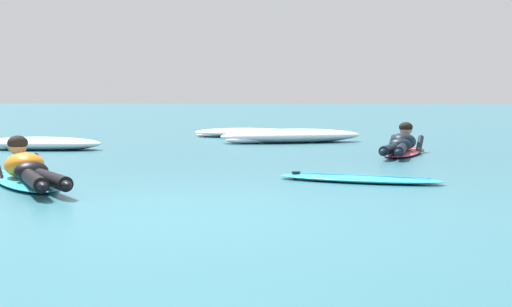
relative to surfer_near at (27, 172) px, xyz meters
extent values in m
plane|color=#2D6B7A|center=(1.94, 8.23, -0.14)|extent=(120.00, 120.00, 0.00)
ellipsoid|color=#2DB2D1|center=(-0.06, 0.10, -0.10)|extent=(1.57, 2.08, 0.07)
ellipsoid|color=#2DB2D1|center=(-0.59, 0.96, -0.09)|extent=(0.27, 0.27, 0.06)
ellipsoid|color=orange|center=(-0.09, 0.14, 0.06)|extent=(0.70, 0.78, 0.35)
ellipsoid|color=black|center=(0.12, -0.19, 0.03)|extent=(0.44, 0.42, 0.20)
cylinder|color=black|center=(0.37, -0.75, 0.00)|extent=(0.56, 0.87, 0.14)
ellipsoid|color=black|center=(0.59, -1.15, 0.00)|extent=(0.20, 0.24, 0.08)
cylinder|color=black|center=(0.51, -0.67, 0.00)|extent=(0.64, 0.83, 0.14)
ellipsoid|color=black|center=(0.77, -1.04, 0.00)|extent=(0.20, 0.24, 0.08)
cylinder|color=black|center=(-0.09, 0.56, -0.02)|extent=(0.37, 0.52, 0.33)
sphere|color=tan|center=(-0.27, 0.86, -0.12)|extent=(0.09, 0.09, 0.09)
sphere|color=tan|center=(-0.30, 0.48, 0.24)|extent=(0.21, 0.21, 0.21)
ellipsoid|color=black|center=(-0.29, 0.46, 0.27)|extent=(0.29, 0.29, 0.16)
ellipsoid|color=#E54C66|center=(4.15, 4.73, -0.10)|extent=(0.90, 2.11, 0.07)
ellipsoid|color=#E54C66|center=(4.33, 5.69, -0.09)|extent=(0.22, 0.23, 0.06)
ellipsoid|color=black|center=(4.16, 4.78, 0.06)|extent=(0.51, 0.68, 0.34)
ellipsoid|color=black|center=(4.09, 4.42, 0.03)|extent=(0.39, 0.34, 0.20)
cylinder|color=black|center=(3.89, 3.86, 0.00)|extent=(0.36, 0.89, 0.14)
ellipsoid|color=black|center=(3.79, 3.43, 0.00)|extent=(0.14, 0.24, 0.08)
cylinder|color=black|center=(4.05, 3.83, 0.00)|extent=(0.26, 0.89, 0.14)
ellipsoid|color=black|center=(3.99, 3.39, 0.00)|extent=(0.14, 0.24, 0.08)
cylinder|color=black|center=(4.01, 5.16, -0.02)|extent=(0.19, 0.55, 0.32)
sphere|color=tan|center=(4.08, 5.51, -0.12)|extent=(0.09, 0.09, 0.09)
cylinder|color=black|center=(4.43, 5.05, -0.02)|extent=(0.19, 0.55, 0.32)
sphere|color=tan|center=(4.50, 5.39, -0.12)|extent=(0.09, 0.09, 0.09)
sphere|color=tan|center=(4.23, 5.14, 0.24)|extent=(0.21, 0.21, 0.21)
ellipsoid|color=black|center=(4.22, 5.12, 0.27)|extent=(0.25, 0.24, 0.16)
ellipsoid|color=#2DB2D1|center=(3.39, 0.72, -0.10)|extent=(1.87, 1.03, 0.07)
cube|color=#1E9EDB|center=(3.39, 0.72, -0.07)|extent=(1.47, 0.49, 0.01)
cone|color=black|center=(2.70, 0.94, -0.13)|extent=(0.13, 0.13, 0.16)
ellipsoid|color=white|center=(1.16, 9.59, -0.04)|extent=(2.39, 1.27, 0.19)
ellipsoid|color=white|center=(1.75, 9.73, -0.07)|extent=(0.84, 0.58, 0.13)
ellipsoid|color=white|center=(0.46, 9.51, -0.09)|extent=(0.87, 0.62, 0.11)
ellipsoid|color=white|center=(-1.84, 5.16, -0.03)|extent=(2.12, 0.84, 0.22)
ellipsoid|color=white|center=(-1.31, 5.28, -0.06)|extent=(0.85, 0.63, 0.15)
ellipsoid|color=white|center=(-2.47, 5.09, -0.08)|extent=(0.83, 0.57, 0.12)
ellipsoid|color=white|center=(2.24, 7.62, -0.01)|extent=(2.95, 1.89, 0.27)
ellipsoid|color=white|center=(2.84, 8.00, -0.05)|extent=(1.09, 0.70, 0.19)
ellipsoid|color=white|center=(1.49, 7.23, -0.07)|extent=(1.11, 0.88, 0.15)
camera|label=1|loc=(3.18, -7.93, 0.80)|focal=56.70mm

